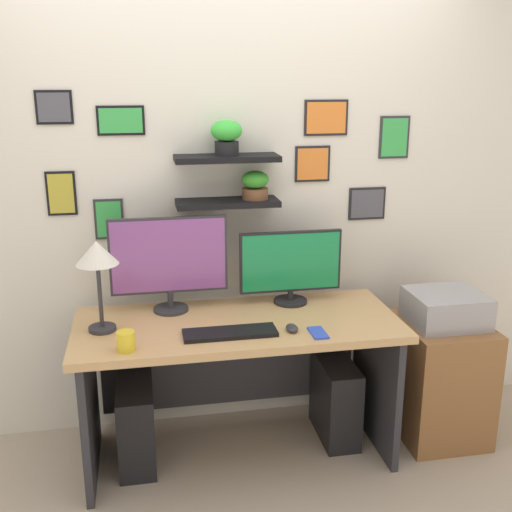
{
  "coord_description": "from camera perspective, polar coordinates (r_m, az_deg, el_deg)",
  "views": [
    {
      "loc": [
        -0.44,
        -2.82,
        1.92
      ],
      "look_at": [
        0.1,
        0.05,
        1.07
      ],
      "focal_mm": 43.54,
      "sensor_mm": 36.0,
      "label": 1
    }
  ],
  "objects": [
    {
      "name": "desk",
      "position": [
        3.22,
        -1.79,
        -9.12
      ],
      "size": [
        1.6,
        0.68,
        0.75
      ],
      "color": "tan",
      "rests_on": "ground"
    },
    {
      "name": "computer_tower_left",
      "position": [
        3.32,
        -10.94,
        -14.92
      ],
      "size": [
        0.18,
        0.4,
        0.43
      ],
      "primitive_type": "cube",
      "color": "black",
      "rests_on": "ground"
    },
    {
      "name": "keyboard",
      "position": [
        2.93,
        -2.41,
        -7.06
      ],
      "size": [
        0.44,
        0.14,
        0.02
      ],
      "primitive_type": "cube",
      "color": "black",
      "rests_on": "desk"
    },
    {
      "name": "desk_lamp",
      "position": [
        2.95,
        -14.38,
        -0.29
      ],
      "size": [
        0.2,
        0.2,
        0.44
      ],
      "color": "#2D2D33",
      "rests_on": "desk"
    },
    {
      "name": "computer_mouse",
      "position": [
        2.97,
        3.33,
        -6.62
      ],
      "size": [
        0.06,
        0.09,
        0.03
      ],
      "primitive_type": "ellipsoid",
      "color": "#2D2D33",
      "rests_on": "desk"
    },
    {
      "name": "cell_phone",
      "position": [
        2.95,
        5.72,
        -7.04
      ],
      "size": [
        0.07,
        0.14,
        0.01
      ],
      "primitive_type": "cube",
      "rotation": [
        0.0,
        0.0,
        0.02
      ],
      "color": "blue",
      "rests_on": "desk"
    },
    {
      "name": "computer_tower_right",
      "position": [
        3.5,
        7.3,
        -12.92
      ],
      "size": [
        0.18,
        0.4,
        0.44
      ],
      "primitive_type": "cube",
      "color": "black",
      "rests_on": "ground"
    },
    {
      "name": "drawer_cabinet",
      "position": [
        3.6,
        16.47,
        -10.74
      ],
      "size": [
        0.44,
        0.5,
        0.65
      ],
      "primitive_type": "cube",
      "color": "brown",
      "rests_on": "ground"
    },
    {
      "name": "back_wall_assembly",
      "position": [
        3.33,
        -2.92,
        6.5
      ],
      "size": [
        4.4,
        0.24,
        2.7
      ],
      "color": "silver",
      "rests_on": "ground"
    },
    {
      "name": "monitor_right",
      "position": [
        3.28,
        3.2,
        -0.88
      ],
      "size": [
        0.54,
        0.18,
        0.39
      ],
      "color": "black",
      "rests_on": "desk"
    },
    {
      "name": "monitor_left",
      "position": [
        3.17,
        -8.01,
        -0.35
      ],
      "size": [
        0.6,
        0.18,
        0.49
      ],
      "color": "#2D2D33",
      "rests_on": "desk"
    },
    {
      "name": "printer",
      "position": [
        3.43,
        17.02,
        -4.58
      ],
      "size": [
        0.38,
        0.34,
        0.17
      ],
      "primitive_type": "cube",
      "color": "#9E9EA3",
      "rests_on": "drawer_cabinet"
    },
    {
      "name": "ground_plane",
      "position": [
        3.44,
        -1.55,
        -17.65
      ],
      "size": [
        8.0,
        8.0,
        0.0
      ],
      "primitive_type": "plane",
      "color": "tan"
    },
    {
      "name": "coffee_mug",
      "position": [
        2.81,
        -11.87,
        -7.66
      ],
      "size": [
        0.08,
        0.08,
        0.09
      ],
      "primitive_type": "cylinder",
      "color": "yellow",
      "rests_on": "desk"
    }
  ]
}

